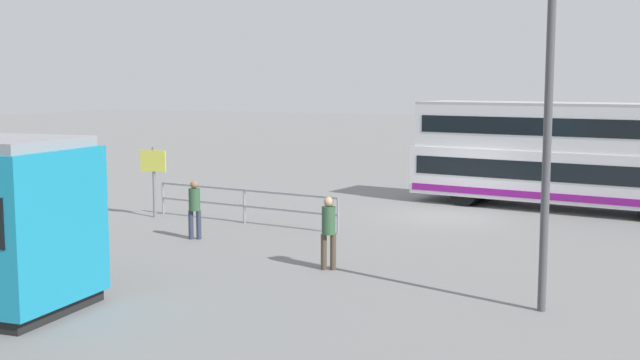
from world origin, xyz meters
name	(u,v)px	position (x,y,z in m)	size (l,w,h in m)	color
ground_plane	(449,216)	(0.00, 0.00, 0.00)	(160.00, 160.00, 0.00)	slate
double_decker_bus	(569,155)	(-3.35, -3.00, 1.90)	(11.13, 3.92, 3.70)	white
pedestrian_near_railing	(194,206)	(5.39, 6.88, 0.96)	(0.43, 0.43, 1.66)	#33384C
pedestrian_crossing	(328,228)	(0.45, 8.64, 1.00)	(0.41, 0.41, 1.74)	#4C3F2D
pedestrian_railing	(244,200)	(5.43, 4.09, 0.73)	(6.82, 0.81, 1.08)	gray
info_sign	(153,170)	(8.67, 4.37, 1.56)	(0.90, 0.19, 2.31)	slate
street_lamp	(548,117)	(-4.69, 9.98, 3.74)	(0.36, 0.36, 6.34)	#4C4C51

